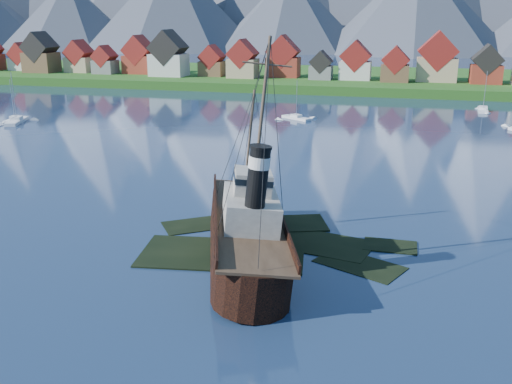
% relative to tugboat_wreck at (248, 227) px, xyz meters
% --- Properties ---
extents(ground, '(1400.00, 1400.00, 0.00)m').
position_rel_tugboat_wreck_xyz_m(ground, '(0.35, 0.95, -3.14)').
color(ground, '#1A2C4A').
rests_on(ground, ground).
extents(shoal, '(31.71, 21.24, 1.14)m').
position_rel_tugboat_wreck_xyz_m(shoal, '(2.13, 3.11, -3.49)').
color(shoal, black).
rests_on(shoal, ground).
extents(shore_bank, '(600.00, 80.00, 3.20)m').
position_rel_tugboat_wreck_xyz_m(shore_bank, '(0.35, 170.95, -3.14)').
color(shore_bank, '#204B15').
rests_on(shore_bank, ground).
extents(seawall, '(600.00, 2.50, 2.00)m').
position_rel_tugboat_wreck_xyz_m(seawall, '(0.35, 132.95, -3.14)').
color(seawall, '#3F3D38').
rests_on(seawall, ground).
extents(town, '(250.96, 16.69, 17.30)m').
position_rel_tugboat_wreck_xyz_m(town, '(-32.77, 153.14, 5.85)').
color(town, maroon).
rests_on(town, ground).
extents(tugboat_wreck, '(7.33, 31.58, 25.03)m').
position_rel_tugboat_wreck_xyz_m(tugboat_wreck, '(0.00, 0.00, 0.00)').
color(tugboat_wreck, black).
rests_on(tugboat_wreck, ground).
extents(sailboat_a, '(5.85, 10.85, 12.89)m').
position_rel_tugboat_wreck_xyz_m(sailboat_a, '(-75.98, 63.39, -2.85)').
color(sailboat_a, silver).
rests_on(sailboat_a, ground).
extents(sailboat_b, '(2.88, 7.62, 10.78)m').
position_rel_tugboat_wreck_xyz_m(sailboat_b, '(-78.21, 65.57, -2.89)').
color(sailboat_b, silver).
rests_on(sailboat_b, ground).
extents(sailboat_e, '(3.28, 9.99, 11.39)m').
position_rel_tugboat_wreck_xyz_m(sailboat_e, '(37.28, 110.53, -2.89)').
color(sailboat_e, silver).
rests_on(sailboat_e, ground).
extents(sailboat_f, '(8.34, 6.69, 10.24)m').
position_rel_tugboat_wreck_xyz_m(sailboat_f, '(-10.27, 85.40, -2.91)').
color(sailboat_f, silver).
rests_on(sailboat_f, ground).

